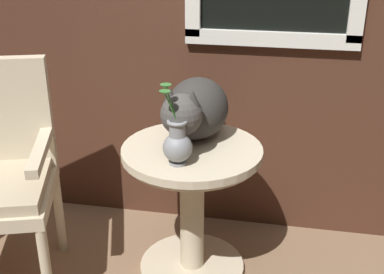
{
  "coord_description": "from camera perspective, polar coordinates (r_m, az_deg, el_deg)",
  "views": [
    {
      "loc": [
        0.47,
        -1.65,
        1.55
      ],
      "look_at": [
        0.11,
        0.28,
        0.69
      ],
      "focal_mm": 46.99,
      "sensor_mm": 36.0,
      "label": 1
    }
  ],
  "objects": [
    {
      "name": "wicker_side_table",
      "position": [
        2.26,
        0.0,
        -6.02
      ],
      "size": [
        0.61,
        0.61,
        0.64
      ],
      "color": "beige",
      "rests_on": "ground_plane"
    },
    {
      "name": "cat",
      "position": [
        2.19,
        0.35,
        3.18
      ],
      "size": [
        0.31,
        0.66,
        0.29
      ],
      "color": "#33302D",
      "rests_on": "wicker_side_table"
    },
    {
      "name": "pewter_vase_with_ivy",
      "position": [
        1.98,
        -1.7,
        -0.65
      ],
      "size": [
        0.12,
        0.13,
        0.33
      ],
      "color": "gray",
      "rests_on": "wicker_side_table"
    }
  ]
}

